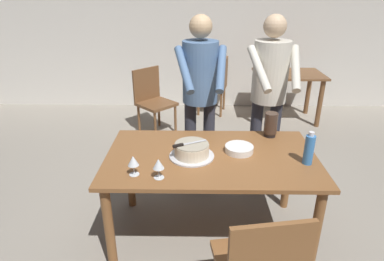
# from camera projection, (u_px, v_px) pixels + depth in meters

# --- Properties ---
(ground_plane) EXTENTS (14.00, 14.00, 0.00)m
(ground_plane) POSITION_uv_depth(u_px,v_px,m) (209.00, 233.00, 2.81)
(ground_plane) COLOR gray
(back_wall) EXTENTS (10.00, 0.12, 2.70)m
(back_wall) POSITION_uv_depth(u_px,v_px,m) (204.00, 25.00, 5.30)
(back_wall) COLOR silver
(back_wall) RESTS_ON ground_plane
(main_dining_table) EXTENTS (1.60, 0.93, 0.75)m
(main_dining_table) POSITION_uv_depth(u_px,v_px,m) (211.00, 167.00, 2.55)
(main_dining_table) COLOR brown
(main_dining_table) RESTS_ON ground_plane
(cake_on_platter) EXTENTS (0.34, 0.34, 0.11)m
(cake_on_platter) POSITION_uv_depth(u_px,v_px,m) (192.00, 151.00, 2.47)
(cake_on_platter) COLOR silver
(cake_on_platter) RESTS_ON main_dining_table
(cake_knife) EXTENTS (0.25, 0.14, 0.02)m
(cake_knife) POSITION_uv_depth(u_px,v_px,m) (183.00, 145.00, 2.41)
(cake_knife) COLOR silver
(cake_knife) RESTS_ON cake_on_platter
(plate_stack) EXTENTS (0.22, 0.22, 0.05)m
(plate_stack) POSITION_uv_depth(u_px,v_px,m) (239.00, 149.00, 2.55)
(plate_stack) COLOR white
(plate_stack) RESTS_ON main_dining_table
(wine_glass_near) EXTENTS (0.08, 0.08, 0.14)m
(wine_glass_near) POSITION_uv_depth(u_px,v_px,m) (133.00, 161.00, 2.21)
(wine_glass_near) COLOR silver
(wine_glass_near) RESTS_ON main_dining_table
(wine_glass_far) EXTENTS (0.08, 0.08, 0.14)m
(wine_glass_far) POSITION_uv_depth(u_px,v_px,m) (158.00, 164.00, 2.17)
(wine_glass_far) COLOR silver
(wine_glass_far) RESTS_ON main_dining_table
(water_bottle) EXTENTS (0.07, 0.07, 0.25)m
(water_bottle) POSITION_uv_depth(u_px,v_px,m) (309.00, 149.00, 2.35)
(water_bottle) COLOR #387AC6
(water_bottle) RESTS_ON main_dining_table
(hurricane_lamp) EXTENTS (0.11, 0.11, 0.21)m
(hurricane_lamp) POSITION_uv_depth(u_px,v_px,m) (271.00, 125.00, 2.79)
(hurricane_lamp) COLOR black
(hurricane_lamp) RESTS_ON main_dining_table
(person_cutting_cake) EXTENTS (0.46, 0.57, 1.72)m
(person_cutting_cake) POSITION_uv_depth(u_px,v_px,m) (200.00, 89.00, 2.99)
(person_cutting_cake) COLOR #2D2D38
(person_cutting_cake) RESTS_ON ground_plane
(person_standing_beside) EXTENTS (0.47, 0.56, 1.72)m
(person_standing_beside) POSITION_uv_depth(u_px,v_px,m) (269.00, 88.00, 3.01)
(person_standing_beside) COLOR #2D2D38
(person_standing_beside) RESTS_ON ground_plane
(background_table) EXTENTS (1.00, 0.70, 0.74)m
(background_table) POSITION_uv_depth(u_px,v_px,m) (288.00, 84.00, 4.96)
(background_table) COLOR brown
(background_table) RESTS_ON ground_plane
(background_chair_0) EXTENTS (0.62, 0.62, 0.90)m
(background_chair_0) POSITION_uv_depth(u_px,v_px,m) (153.00, 99.00, 4.58)
(background_chair_0) COLOR brown
(background_chair_0) RESTS_ON ground_plane
(background_chair_1) EXTENTS (0.52, 0.52, 0.90)m
(background_chair_1) POSITION_uv_depth(u_px,v_px,m) (217.00, 84.00, 5.27)
(background_chair_1) COLOR brown
(background_chair_1) RESTS_ON ground_plane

